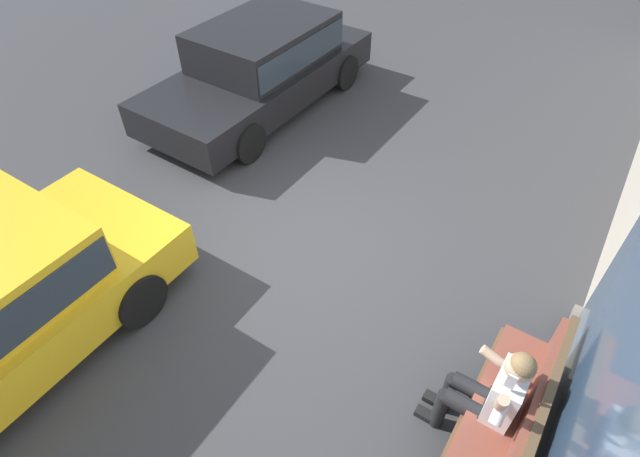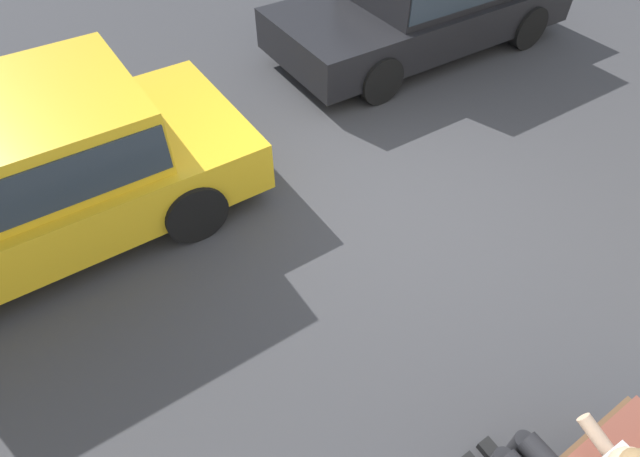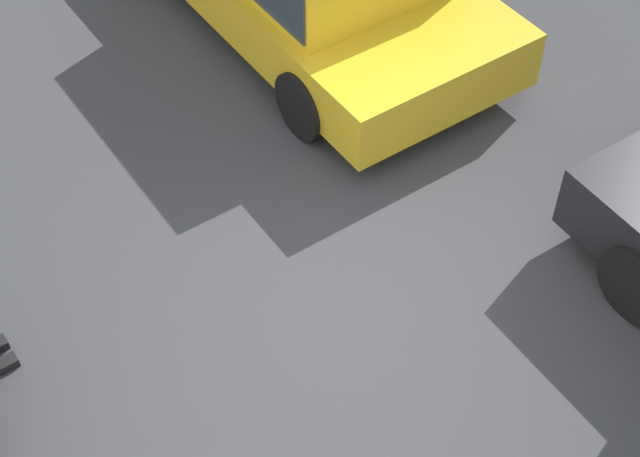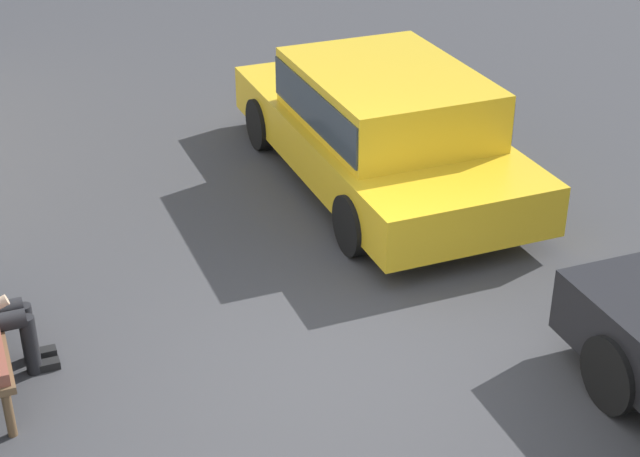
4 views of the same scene
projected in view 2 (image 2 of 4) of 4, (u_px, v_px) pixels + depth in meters
ground_plane at (390, 211)px, 5.09m from camera, size 60.00×60.00×0.00m
parked_car_mid at (7, 173)px, 4.36m from camera, size 4.41×2.00×1.36m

